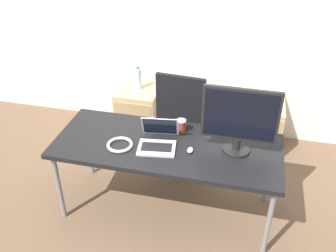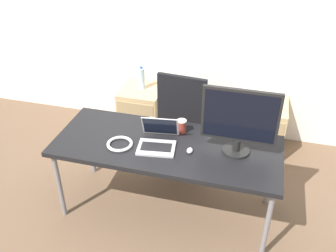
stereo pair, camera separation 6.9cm
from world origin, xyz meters
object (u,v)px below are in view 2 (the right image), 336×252
Objects in this scene: water_bottle at (142,78)px; monitor at (240,121)px; cabinet_left at (143,110)px; mouse at (190,150)px; office_chair at (187,132)px; coffee_cup_brown at (182,126)px; laptop_center at (158,140)px; coffee_cup_white at (152,124)px; cabinet_right at (262,127)px; cable_coil at (120,144)px.

monitor reaches higher than water_bottle.
water_bottle is 1.62m from monitor.
cabinet_left is at bearing -90.00° from water_bottle.
office_chair is at bearing 103.89° from mouse.
coffee_cup_brown is (0.67, -0.95, 0.48)m from cabinet_left.
office_chair is 1.96× the size of cabinet_left.
coffee_cup_white is (-0.12, 0.22, -0.00)m from laptop_center.
cabinet_left is at bearing 180.00° from cabinet_right.
coffee_cup_brown is (-0.47, 0.16, -0.23)m from monitor.
cable_coil is at bearing -164.74° from laptop_center.
cabinet_right is 0.97× the size of monitor.
coffee_cup_white is at bearing -176.65° from coffee_cup_brown.
laptop_center reaches higher than coffee_cup_brown.
cabinet_left is 1.35m from cable_coil.
cable_coil is (-0.38, -0.76, 0.30)m from office_chair.
office_chair reaches higher than water_bottle.
monitor is (-0.20, -1.10, 0.71)m from cabinet_right.
coffee_cup_brown reaches higher than water_bottle.
monitor reaches higher than mouse.
mouse is (0.80, -1.20, 0.44)m from cabinet_left.
water_bottle is at bearing 135.96° from monitor.
laptop_center reaches higher than cabinet_left.
cabinet_left is at bearing 141.50° from office_chair.
cabinet_left is (-0.62, 0.50, -0.13)m from office_chair.
cable_coil reaches higher than cabinet_right.
cable_coil is (-0.43, -0.31, -0.05)m from coffee_cup_brown.
mouse is at bearing -63.91° from coffee_cup_brown.
cable_coil is (-1.10, -1.26, 0.44)m from cabinet_right.
laptop_center reaches higher than cable_coil.
cabinet_left is 1.74m from monitor.
mouse is at bearing -32.27° from coffee_cup_white.
laptop_center is 0.66m from monitor.
laptop_center reaches higher than cabinet_right.
office_chair reaches higher than cabinet_right.
cabinet_right is 1.39m from mouse.
office_chair is 0.77m from laptop_center.
water_bottle is 3.72× the size of mouse.
coffee_cup_brown reaches higher than cabinet_right.
coffee_cup_brown is (0.67, -0.95, 0.08)m from water_bottle.
laptop_center is at bearing -97.54° from office_chair.
monitor is (1.14, -1.10, 0.71)m from cabinet_left.
office_chair is 0.81m from cabinet_left.
coffee_cup_brown is at bearing -83.83° from office_chair.
coffee_cup_white reaches higher than cabinet_left.
cabinet_right is at bearing 54.83° from coffee_cup_brown.
coffee_cup_brown is (0.05, -0.45, 0.35)m from office_chair.
water_bottle is 2.88× the size of coffee_cup_white.
water_bottle is (-0.62, 0.50, 0.27)m from office_chair.
cabinet_right is 1.40m from water_bottle.
monitor is at bearing 16.09° from mouse.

